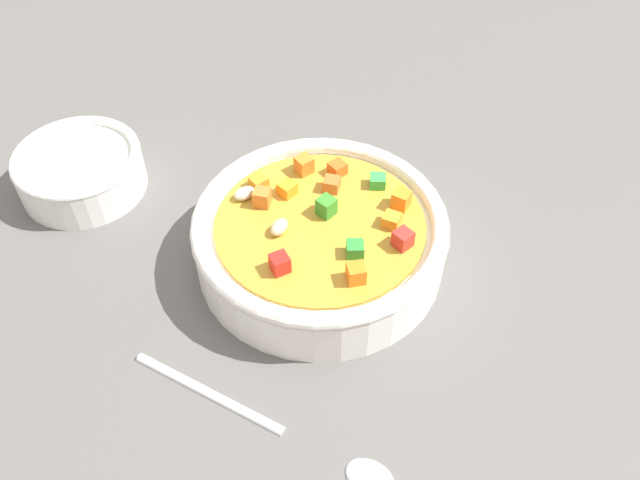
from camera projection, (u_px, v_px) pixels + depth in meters
The scene contains 4 objects.
ground_plane at pixel (320, 267), 57.29cm from camera, with size 140.00×140.00×2.00cm, color #565451.
soup_bowl_main at pixel (320, 237), 54.51cm from camera, with size 20.81×20.81×6.02cm.
spoon at pixel (290, 433), 45.31cm from camera, with size 21.01×2.91×0.99cm.
side_bowl_small at pixel (80, 170), 61.10cm from camera, with size 11.60×11.60×4.18cm.
Camera 1 is at (15.73, -33.60, 42.72)cm, focal length 37.24 mm.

